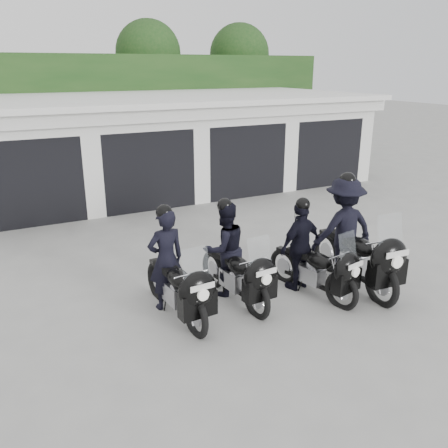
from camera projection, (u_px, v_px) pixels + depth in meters
name	position (u px, v px, depth m)	size (l,w,h in m)	color
ground	(249.00, 286.00, 8.77)	(80.00, 80.00, 0.00)	#9A9A95
garage_block	(123.00, 146.00, 15.11)	(16.40, 6.80, 2.96)	silver
background_vegetation	(96.00, 95.00, 18.94)	(20.00, 3.90, 5.80)	#183914
police_bike_a	(174.00, 273.00, 7.55)	(0.72, 2.13, 1.85)	black
police_bike_b	(230.00, 256.00, 8.13)	(0.87, 2.08, 1.81)	black
police_bike_c	(308.00, 252.00, 8.35)	(1.05, 2.00, 1.76)	black
police_bike_d	(349.00, 236.00, 8.68)	(1.32, 2.44, 2.12)	black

